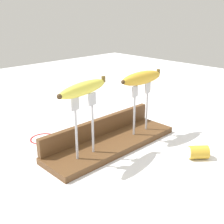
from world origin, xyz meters
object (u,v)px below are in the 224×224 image
banana_chunk_near (198,152)px  banana_raised_left (83,88)px  fork_stand_left (84,120)px  banana_raised_right (142,78)px  fork_stand_right (141,104)px  wire_coil (43,138)px

banana_chunk_near → banana_raised_left: bearing=138.8°
fork_stand_left → banana_raised_right: 0.26m
banana_raised_right → banana_raised_left: bearing=-180.0°
fork_stand_right → wire_coil: size_ratio=1.88×
banana_raised_left → banana_chunk_near: 0.39m
fork_stand_left → banana_raised_right: size_ratio=1.02×
fork_stand_left → fork_stand_right: (0.24, -0.00, -0.01)m
banana_chunk_near → banana_raised_right: bearing=92.1°
banana_raised_left → fork_stand_left: bearing=11.3°
banana_raised_left → wire_coil: 0.31m
banana_raised_left → fork_stand_right: bearing=0.0°
fork_stand_left → fork_stand_right: 0.25m
banana_raised_left → banana_chunk_near: (0.25, -0.22, -0.20)m
banana_chunk_near → wire_coil: size_ratio=0.77×
fork_stand_right → wire_coil: bearing=138.6°
fork_stand_right → banana_raised_right: (-0.00, 0.00, 0.09)m
fork_stand_left → banana_raised_left: size_ratio=0.95×
fork_stand_right → banana_chunk_near: 0.24m
fork_stand_left → banana_raised_left: (-0.00, -0.00, 0.09)m
fork_stand_right → banana_chunk_near: fork_stand_right is taller
fork_stand_right → banana_raised_left: bearing=-180.0°
banana_raised_left → banana_chunk_near: bearing=-41.2°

